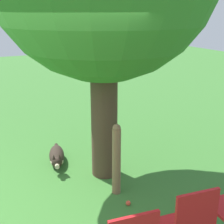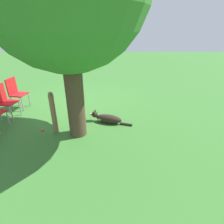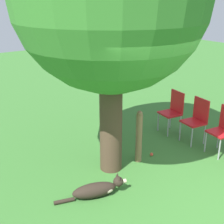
{
  "view_description": "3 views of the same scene",
  "coord_description": "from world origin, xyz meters",
  "px_view_note": "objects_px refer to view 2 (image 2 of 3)",
  "views": [
    {
      "loc": [
        3.71,
        -0.48,
        2.52
      ],
      "look_at": [
        -0.4,
        1.57,
        1.02
      ],
      "focal_mm": 50.0,
      "sensor_mm": 36.0,
      "label": 1
    },
    {
      "loc": [
        -1.32,
        5.1,
        2.39
      ],
      "look_at": [
        -1.21,
        1.0,
        0.4
      ],
      "focal_mm": 28.0,
      "sensor_mm": 36.0,
      "label": 2
    },
    {
      "loc": [
        -3.33,
        -2.8,
        3.1
      ],
      "look_at": [
        -0.32,
        1.48,
        1.1
      ],
      "focal_mm": 50.0,
      "sensor_mm": 36.0,
      "label": 3
    }
  ],
  "objects_px": {
    "fence_post": "(53,112)",
    "red_chair_0": "(16,91)",
    "tennis_ball": "(43,130)",
    "red_chair_1": "(4,99)",
    "dog": "(107,118)"
  },
  "relations": [
    {
      "from": "red_chair_1",
      "to": "tennis_ball",
      "type": "bearing_deg",
      "value": -22.78
    },
    {
      "from": "red_chair_1",
      "to": "red_chair_0",
      "type": "bearing_deg",
      "value": 99.51
    },
    {
      "from": "dog",
      "to": "red_chair_0",
      "type": "distance_m",
      "value": 3.09
    },
    {
      "from": "dog",
      "to": "red_chair_1",
      "type": "relative_size",
      "value": 1.2
    },
    {
      "from": "tennis_ball",
      "to": "fence_post",
      "type": "bearing_deg",
      "value": -179.98
    },
    {
      "from": "red_chair_1",
      "to": "tennis_ball",
      "type": "height_order",
      "value": "red_chair_1"
    },
    {
      "from": "fence_post",
      "to": "red_chair_1",
      "type": "xyz_separation_m",
      "value": [
        1.62,
        -0.72,
        0.03
      ]
    },
    {
      "from": "dog",
      "to": "red_chair_1",
      "type": "height_order",
      "value": "red_chair_1"
    },
    {
      "from": "red_chair_0",
      "to": "red_chair_1",
      "type": "relative_size",
      "value": 1.0
    },
    {
      "from": "dog",
      "to": "red_chair_0",
      "type": "xyz_separation_m",
      "value": [
        2.92,
        -0.9,
        0.45
      ]
    },
    {
      "from": "fence_post",
      "to": "tennis_ball",
      "type": "distance_m",
      "value": 0.61
    },
    {
      "from": "red_chair_0",
      "to": "fence_post",
      "type": "bearing_deg",
      "value": -33.4
    },
    {
      "from": "fence_post",
      "to": "red_chair_0",
      "type": "xyz_separation_m",
      "value": [
        1.66,
        -1.4,
        0.03
      ]
    },
    {
      "from": "fence_post",
      "to": "tennis_ball",
      "type": "relative_size",
      "value": 15.56
    },
    {
      "from": "fence_post",
      "to": "tennis_ball",
      "type": "height_order",
      "value": "fence_post"
    }
  ]
}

